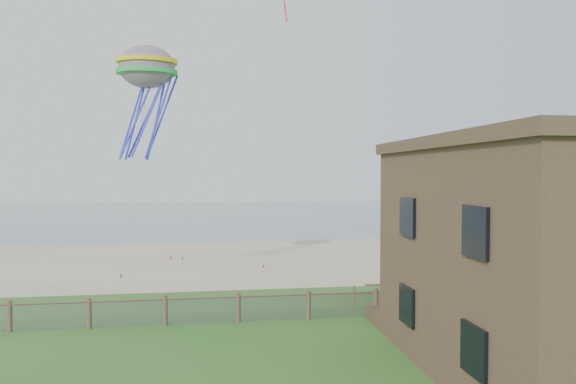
% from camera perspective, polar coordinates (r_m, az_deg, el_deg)
% --- Properties ---
extents(ground, '(160.00, 160.00, 0.00)m').
position_cam_1_polar(ground, '(16.67, -4.47, -19.97)').
color(ground, '#296321').
rests_on(ground, ground).
extents(sand_beach, '(72.00, 20.00, 0.02)m').
position_cam_1_polar(sand_beach, '(37.96, -6.71, -7.46)').
color(sand_beach, tan).
rests_on(sand_beach, ground).
extents(ocean, '(160.00, 68.00, 0.02)m').
position_cam_1_polar(ocean, '(81.67, -7.57, -2.39)').
color(ocean, slate).
rests_on(ocean, ground).
extents(chainlink_fence, '(36.20, 0.20, 1.25)m').
position_cam_1_polar(chainlink_fence, '(22.19, -5.54, -12.85)').
color(chainlink_fence, brown).
rests_on(chainlink_fence, ground).
extents(motel_deck, '(15.00, 2.00, 0.50)m').
position_cam_1_polar(motel_deck, '(25.49, 25.96, -11.79)').
color(motel_deck, '#4F3E2D').
rests_on(motel_deck, ground).
extents(picnic_table, '(1.86, 1.58, 0.68)m').
position_cam_1_polar(picnic_table, '(19.01, 17.79, -16.17)').
color(picnic_table, '#4F3E2D').
rests_on(picnic_table, ground).
extents(octopus_kite, '(3.62, 2.84, 6.74)m').
position_cam_1_polar(octopus_kite, '(29.26, -15.37, 9.93)').
color(octopus_kite, orange).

